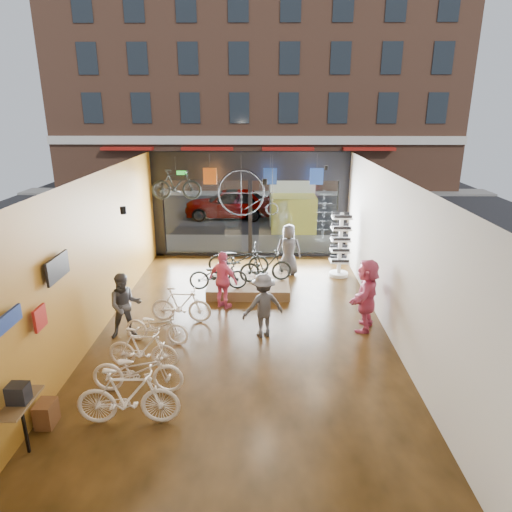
{
  "coord_description": "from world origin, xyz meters",
  "views": [
    {
      "loc": [
        0.45,
        -10.19,
        5.27
      ],
      "look_at": [
        0.28,
        1.4,
        1.47
      ],
      "focal_mm": 32.0,
      "sensor_mm": 36.0,
      "label": 1
    }
  ],
  "objects_px": {
    "street_car": "(230,203)",
    "box_truck": "(291,198)",
    "floor_bike_5": "(181,305)",
    "customer_5": "(367,295)",
    "floor_bike_1": "(128,396)",
    "customer_1": "(125,306)",
    "display_bike_left": "(218,275)",
    "hung_bike": "(176,185)",
    "customer_3": "(263,305)",
    "sunglasses_rack": "(340,245)",
    "display_bike_mid": "(266,266)",
    "penny_farthing": "(251,194)",
    "floor_bike_2": "(138,370)",
    "customer_4": "(289,250)",
    "customer_2": "(223,280)",
    "floor_bike_4": "(157,326)",
    "floor_bike_3": "(143,349)",
    "display_platform": "(249,285)",
    "display_bike_right": "(238,260)"
  },
  "relations": [
    {
      "from": "box_truck",
      "to": "customer_2",
      "type": "distance_m",
      "value": 9.98
    },
    {
      "from": "floor_bike_4",
      "to": "display_bike_left",
      "type": "bearing_deg",
      "value": -13.2
    },
    {
      "from": "customer_2",
      "to": "hung_bike",
      "type": "relative_size",
      "value": 1.01
    },
    {
      "from": "customer_1",
      "to": "display_bike_mid",
      "type": "bearing_deg",
      "value": 20.9
    },
    {
      "from": "customer_4",
      "to": "penny_farthing",
      "type": "distance_m",
      "value": 2.23
    },
    {
      "from": "display_bike_mid",
      "to": "customer_4",
      "type": "relative_size",
      "value": 0.94
    },
    {
      "from": "display_bike_mid",
      "to": "penny_farthing",
      "type": "relative_size",
      "value": 0.82
    },
    {
      "from": "floor_bike_3",
      "to": "penny_farthing",
      "type": "xyz_separation_m",
      "value": [
        2.11,
        6.6,
        2.04
      ]
    },
    {
      "from": "customer_3",
      "to": "sunglasses_rack",
      "type": "height_order",
      "value": "sunglasses_rack"
    },
    {
      "from": "floor_bike_1",
      "to": "customer_1",
      "type": "relative_size",
      "value": 1.12
    },
    {
      "from": "customer_5",
      "to": "box_truck",
      "type": "bearing_deg",
      "value": -151.04
    },
    {
      "from": "floor_bike_5",
      "to": "floor_bike_2",
      "type": "bearing_deg",
      "value": 177.65
    },
    {
      "from": "display_bike_right",
      "to": "display_bike_left",
      "type": "bearing_deg",
      "value": 158.76
    },
    {
      "from": "penny_farthing",
      "to": "hung_bike",
      "type": "distance_m",
      "value": 2.48
    },
    {
      "from": "floor_bike_4",
      "to": "display_bike_left",
      "type": "xyz_separation_m",
      "value": [
        1.2,
        2.58,
        0.32
      ]
    },
    {
      "from": "customer_4",
      "to": "sunglasses_rack",
      "type": "relative_size",
      "value": 0.8
    },
    {
      "from": "floor_bike_5",
      "to": "sunglasses_rack",
      "type": "xyz_separation_m",
      "value": [
        4.57,
        3.43,
        0.58
      ]
    },
    {
      "from": "street_car",
      "to": "customer_4",
      "type": "relative_size",
      "value": 2.61
    },
    {
      "from": "display_bike_mid",
      "to": "floor_bike_3",
      "type": "bearing_deg",
      "value": 137.5
    },
    {
      "from": "customer_2",
      "to": "customer_3",
      "type": "xyz_separation_m",
      "value": [
        1.08,
        -1.6,
        -0.01
      ]
    },
    {
      "from": "customer_1",
      "to": "sunglasses_rack",
      "type": "bearing_deg",
      "value": 16.24
    },
    {
      "from": "sunglasses_rack",
      "to": "display_bike_right",
      "type": "bearing_deg",
      "value": -148.43
    },
    {
      "from": "floor_bike_4",
      "to": "customer_4",
      "type": "relative_size",
      "value": 0.92
    },
    {
      "from": "display_bike_left",
      "to": "display_bike_mid",
      "type": "height_order",
      "value": "display_bike_mid"
    },
    {
      "from": "display_bike_mid",
      "to": "display_bike_right",
      "type": "height_order",
      "value": "display_bike_right"
    },
    {
      "from": "box_truck",
      "to": "floor_bike_2",
      "type": "bearing_deg",
      "value": -105.3
    },
    {
      "from": "floor_bike_2",
      "to": "display_platform",
      "type": "bearing_deg",
      "value": -19.88
    },
    {
      "from": "floor_bike_1",
      "to": "display_bike_left",
      "type": "bearing_deg",
      "value": -12.56
    },
    {
      "from": "box_truck",
      "to": "customer_3",
      "type": "relative_size",
      "value": 3.8
    },
    {
      "from": "display_platform",
      "to": "customer_5",
      "type": "height_order",
      "value": "customer_5"
    },
    {
      "from": "floor_bike_1",
      "to": "sunglasses_rack",
      "type": "bearing_deg",
      "value": -34.67
    },
    {
      "from": "floor_bike_4",
      "to": "customer_3",
      "type": "relative_size",
      "value": 0.98
    },
    {
      "from": "floor_bike_1",
      "to": "customer_5",
      "type": "xyz_separation_m",
      "value": [
        4.85,
        3.66,
        0.37
      ]
    },
    {
      "from": "floor_bike_4",
      "to": "display_platform",
      "type": "xyz_separation_m",
      "value": [
        2.05,
        3.23,
        -0.26
      ]
    },
    {
      "from": "display_bike_left",
      "to": "hung_bike",
      "type": "bearing_deg",
      "value": 28.89
    },
    {
      "from": "customer_3",
      "to": "floor_bike_1",
      "type": "bearing_deg",
      "value": 33.41
    },
    {
      "from": "floor_bike_5",
      "to": "display_bike_right",
      "type": "distance_m",
      "value": 3.0
    },
    {
      "from": "box_truck",
      "to": "floor_bike_1",
      "type": "bearing_deg",
      "value": -104.03
    },
    {
      "from": "floor_bike_4",
      "to": "display_bike_right",
      "type": "bearing_deg",
      "value": -12.76
    },
    {
      "from": "customer_3",
      "to": "box_truck",
      "type": "bearing_deg",
      "value": -117.68
    },
    {
      "from": "floor_bike_1",
      "to": "floor_bike_5",
      "type": "height_order",
      "value": "floor_bike_1"
    },
    {
      "from": "street_car",
      "to": "display_platform",
      "type": "relative_size",
      "value": 1.84
    },
    {
      "from": "street_car",
      "to": "customer_1",
      "type": "xyz_separation_m",
      "value": [
        -1.61,
        -12.36,
        0.05
      ]
    },
    {
      "from": "customer_3",
      "to": "display_platform",
      "type": "bearing_deg",
      "value": -102.45
    },
    {
      "from": "floor_bike_5",
      "to": "customer_5",
      "type": "distance_m",
      "value": 4.65
    },
    {
      "from": "street_car",
      "to": "floor_bike_1",
      "type": "distance_m",
      "value": 15.55
    },
    {
      "from": "penny_farthing",
      "to": "sunglasses_rack",
      "type": "bearing_deg",
      "value": -18.48
    },
    {
      "from": "street_car",
      "to": "box_truck",
      "type": "height_order",
      "value": "box_truck"
    },
    {
      "from": "floor_bike_5",
      "to": "customer_2",
      "type": "distance_m",
      "value": 1.38
    },
    {
      "from": "penny_farthing",
      "to": "display_bike_left",
      "type": "bearing_deg",
      "value": -106.64
    }
  ]
}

